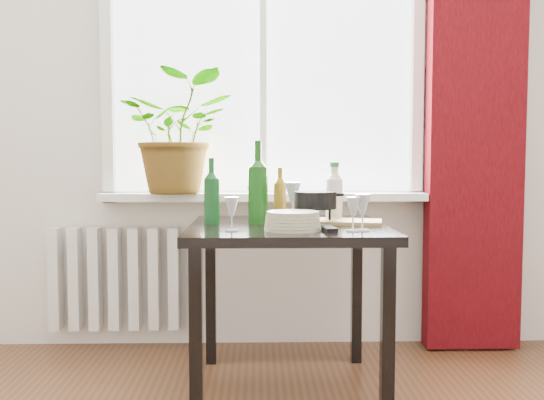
{
  "coord_description": "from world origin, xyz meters",
  "views": [
    {
      "loc": [
        -0.03,
        -1.07,
        1.03
      ],
      "look_at": [
        0.03,
        1.55,
        0.85
      ],
      "focal_mm": 40.0,
      "sensor_mm": 36.0,
      "label": 1
    }
  ],
  "objects_px": {
    "wine_bottle_left": "(212,191)",
    "bottle_amber": "(280,193)",
    "wineglass_front_left": "(232,214)",
    "wineglass_back_center": "(293,201)",
    "tv_remote": "(328,228)",
    "plate_stack": "(293,221)",
    "wine_bottle_right": "(258,181)",
    "table": "(288,246)",
    "wineglass_far_right": "(353,214)",
    "wineglass_front_right": "(362,212)",
    "wineglass_back_left": "(253,201)",
    "fondue_pot": "(315,208)",
    "cutting_board": "(348,222)",
    "cleaning_bottle": "(334,191)",
    "potted_plant": "(179,133)",
    "radiator": "(125,278)"
  },
  "relations": [
    {
      "from": "wineglass_far_right",
      "to": "tv_remote",
      "type": "height_order",
      "value": "wineglass_far_right"
    },
    {
      "from": "wineglass_back_center",
      "to": "wineglass_front_left",
      "type": "xyz_separation_m",
      "value": [
        -0.27,
        -0.41,
        -0.02
      ]
    },
    {
      "from": "table",
      "to": "fondue_pot",
      "type": "height_order",
      "value": "fondue_pot"
    },
    {
      "from": "table",
      "to": "wineglass_far_right",
      "type": "height_order",
      "value": "wineglass_far_right"
    },
    {
      "from": "potted_plant",
      "to": "wineglass_far_right",
      "type": "bearing_deg",
      "value": -45.5
    },
    {
      "from": "wineglass_back_center",
      "to": "tv_remote",
      "type": "xyz_separation_m",
      "value": [
        0.12,
        -0.39,
        -0.08
      ]
    },
    {
      "from": "wine_bottle_left",
      "to": "cleaning_bottle",
      "type": "relative_size",
      "value": 1.08
    },
    {
      "from": "wineglass_far_right",
      "to": "tv_remote",
      "type": "bearing_deg",
      "value": 161.26
    },
    {
      "from": "fondue_pot",
      "to": "table",
      "type": "bearing_deg",
      "value": -154.5
    },
    {
      "from": "bottle_amber",
      "to": "tv_remote",
      "type": "relative_size",
      "value": 1.66
    },
    {
      "from": "cleaning_bottle",
      "to": "wineglass_back_center",
      "type": "distance_m",
      "value": 0.2
    },
    {
      "from": "potted_plant",
      "to": "bottle_amber",
      "type": "relative_size",
      "value": 2.53
    },
    {
      "from": "wine_bottle_left",
      "to": "bottle_amber",
      "type": "relative_size",
      "value": 1.18
    },
    {
      "from": "fondue_pot",
      "to": "plate_stack",
      "type": "bearing_deg",
      "value": -96.53
    },
    {
      "from": "cutting_board",
      "to": "plate_stack",
      "type": "bearing_deg",
      "value": -136.7
    },
    {
      "from": "wine_bottle_right",
      "to": "wineglass_far_right",
      "type": "xyz_separation_m",
      "value": [
        0.38,
        -0.3,
        -0.12
      ]
    },
    {
      "from": "wineglass_front_right",
      "to": "fondue_pot",
      "type": "bearing_deg",
      "value": 123.82
    },
    {
      "from": "wineglass_front_left",
      "to": "plate_stack",
      "type": "xyz_separation_m",
      "value": [
        0.24,
        0.02,
        -0.03
      ]
    },
    {
      "from": "wine_bottle_right",
      "to": "table",
      "type": "bearing_deg",
      "value": -23.36
    },
    {
      "from": "cleaning_bottle",
      "to": "plate_stack",
      "type": "height_order",
      "value": "cleaning_bottle"
    },
    {
      "from": "plate_stack",
      "to": "radiator",
      "type": "bearing_deg",
      "value": 135.8
    },
    {
      "from": "wineglass_front_right",
      "to": "wineglass_back_center",
      "type": "xyz_separation_m",
      "value": [
        -0.25,
        0.42,
        0.02
      ]
    },
    {
      "from": "table",
      "to": "plate_stack",
      "type": "relative_size",
      "value": 3.68
    },
    {
      "from": "wine_bottle_right",
      "to": "wineglass_front_right",
      "type": "relative_size",
      "value": 2.49
    },
    {
      "from": "table",
      "to": "fondue_pot",
      "type": "relative_size",
      "value": 3.98
    },
    {
      "from": "cleaning_bottle",
      "to": "fondue_pot",
      "type": "relative_size",
      "value": 1.28
    },
    {
      "from": "fondue_pot",
      "to": "bottle_amber",
      "type": "bearing_deg",
      "value": 139.94
    },
    {
      "from": "table",
      "to": "fondue_pot",
      "type": "distance_m",
      "value": 0.2
    },
    {
      "from": "potted_plant",
      "to": "cleaning_bottle",
      "type": "bearing_deg",
      "value": -27.31
    },
    {
      "from": "radiator",
      "to": "fondue_pot",
      "type": "relative_size",
      "value": 3.75
    },
    {
      "from": "radiator",
      "to": "table",
      "type": "height_order",
      "value": "table"
    },
    {
      "from": "wineglass_back_left",
      "to": "fondue_pot",
      "type": "xyz_separation_m",
      "value": [
        0.27,
        -0.35,
        -0.0
      ]
    },
    {
      "from": "table",
      "to": "cleaning_bottle",
      "type": "height_order",
      "value": "cleaning_bottle"
    },
    {
      "from": "bottle_amber",
      "to": "wineglass_front_left",
      "type": "xyz_separation_m",
      "value": [
        -0.21,
        -0.49,
        -0.05
      ]
    },
    {
      "from": "wineglass_far_right",
      "to": "potted_plant",
      "type": "bearing_deg",
      "value": 134.5
    },
    {
      "from": "fondue_pot",
      "to": "wine_bottle_left",
      "type": "bearing_deg",
      "value": -164.56
    },
    {
      "from": "plate_stack",
      "to": "wineglass_back_center",
      "type": "bearing_deg",
      "value": 86.69
    },
    {
      "from": "fondue_pot",
      "to": "cutting_board",
      "type": "bearing_deg",
      "value": 31.02
    },
    {
      "from": "wine_bottle_right",
      "to": "cutting_board",
      "type": "relative_size",
      "value": 1.27
    },
    {
      "from": "wineglass_front_right",
      "to": "cleaning_bottle",
      "type": "bearing_deg",
      "value": 99.09
    },
    {
      "from": "table",
      "to": "cleaning_bottle",
      "type": "bearing_deg",
      "value": 35.65
    },
    {
      "from": "wine_bottle_left",
      "to": "wineglass_front_left",
      "type": "relative_size",
      "value": 2.12
    },
    {
      "from": "wine_bottle_right",
      "to": "tv_remote",
      "type": "xyz_separation_m",
      "value": [
        0.28,
        -0.27,
        -0.18
      ]
    },
    {
      "from": "bottle_amber",
      "to": "wineglass_back_center",
      "type": "relative_size",
      "value": 1.35
    },
    {
      "from": "bottle_amber",
      "to": "cleaning_bottle",
      "type": "height_order",
      "value": "cleaning_bottle"
    },
    {
      "from": "radiator",
      "to": "potted_plant",
      "type": "height_order",
      "value": "potted_plant"
    },
    {
      "from": "plate_stack",
      "to": "cutting_board",
      "type": "bearing_deg",
      "value": 43.3
    },
    {
      "from": "wine_bottle_right",
      "to": "bottle_amber",
      "type": "relative_size",
      "value": 1.51
    },
    {
      "from": "cutting_board",
      "to": "wineglass_front_left",
      "type": "bearing_deg",
      "value": -152.31
    },
    {
      "from": "radiator",
      "to": "wineglass_front_left",
      "type": "bearing_deg",
      "value": -54.28
    }
  ]
}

